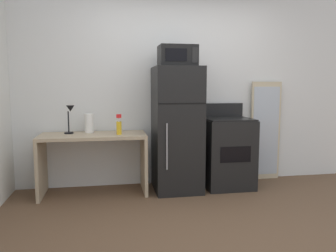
{
  "coord_description": "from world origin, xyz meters",
  "views": [
    {
      "loc": [
        -0.93,
        -2.82,
        1.34
      ],
      "look_at": [
        -0.23,
        1.1,
        0.86
      ],
      "focal_mm": 35.59,
      "sensor_mm": 36.0,
      "label": 1
    }
  ],
  "objects_px": {
    "oven_range": "(227,152)",
    "refrigerator": "(177,129)",
    "desk": "(94,151)",
    "spray_bottle": "(119,126)",
    "paper_towel_roll": "(89,123)",
    "leaning_mirror": "(265,131)",
    "desk_lamp": "(70,114)",
    "microwave": "(177,56)"
  },
  "relations": [
    {
      "from": "paper_towel_roll",
      "to": "oven_range",
      "type": "height_order",
      "value": "oven_range"
    },
    {
      "from": "leaning_mirror",
      "to": "microwave",
      "type": "bearing_deg",
      "value": -167.56
    },
    {
      "from": "leaning_mirror",
      "to": "desk",
      "type": "bearing_deg",
      "value": -174.11
    },
    {
      "from": "desk_lamp",
      "to": "leaning_mirror",
      "type": "relative_size",
      "value": 0.25
    },
    {
      "from": "desk_lamp",
      "to": "paper_towel_roll",
      "type": "xyz_separation_m",
      "value": [
        0.22,
        0.06,
        -0.12
      ]
    },
    {
      "from": "desk",
      "to": "desk_lamp",
      "type": "bearing_deg",
      "value": 163.7
    },
    {
      "from": "desk_lamp",
      "to": "oven_range",
      "type": "height_order",
      "value": "desk_lamp"
    },
    {
      "from": "paper_towel_roll",
      "to": "spray_bottle",
      "type": "bearing_deg",
      "value": -32.07
    },
    {
      "from": "desk_lamp",
      "to": "spray_bottle",
      "type": "xyz_separation_m",
      "value": [
        0.59,
        -0.17,
        -0.14
      ]
    },
    {
      "from": "spray_bottle",
      "to": "leaning_mirror",
      "type": "distance_m",
      "value": 2.12
    },
    {
      "from": "desk",
      "to": "leaning_mirror",
      "type": "height_order",
      "value": "leaning_mirror"
    },
    {
      "from": "desk",
      "to": "paper_towel_roll",
      "type": "distance_m",
      "value": 0.37
    },
    {
      "from": "desk",
      "to": "leaning_mirror",
      "type": "distance_m",
      "value": 2.42
    },
    {
      "from": "desk",
      "to": "paper_towel_roll",
      "type": "height_order",
      "value": "paper_towel_roll"
    },
    {
      "from": "desk",
      "to": "paper_towel_roll",
      "type": "bearing_deg",
      "value": 110.65
    },
    {
      "from": "desk_lamp",
      "to": "refrigerator",
      "type": "xyz_separation_m",
      "value": [
        1.33,
        -0.11,
        -0.2
      ]
    },
    {
      "from": "microwave",
      "to": "oven_range",
      "type": "relative_size",
      "value": 0.42
    },
    {
      "from": "paper_towel_roll",
      "to": "oven_range",
      "type": "bearing_deg",
      "value": -4.77
    },
    {
      "from": "desk_lamp",
      "to": "spray_bottle",
      "type": "distance_m",
      "value": 0.63
    },
    {
      "from": "desk",
      "to": "oven_range",
      "type": "xyz_separation_m",
      "value": [
        1.74,
        -0.01,
        -0.07
      ]
    },
    {
      "from": "desk",
      "to": "spray_bottle",
      "type": "distance_m",
      "value": 0.45
    },
    {
      "from": "spray_bottle",
      "to": "oven_range",
      "type": "relative_size",
      "value": 0.23
    },
    {
      "from": "paper_towel_roll",
      "to": "leaning_mirror",
      "type": "distance_m",
      "value": 2.46
    },
    {
      "from": "oven_range",
      "to": "refrigerator",
      "type": "bearing_deg",
      "value": -178.19
    },
    {
      "from": "desk_lamp",
      "to": "paper_towel_roll",
      "type": "height_order",
      "value": "desk_lamp"
    },
    {
      "from": "spray_bottle",
      "to": "oven_range",
      "type": "xyz_separation_m",
      "value": [
        1.42,
        0.08,
        -0.38
      ]
    },
    {
      "from": "desk",
      "to": "refrigerator",
      "type": "height_order",
      "value": "refrigerator"
    },
    {
      "from": "microwave",
      "to": "leaning_mirror",
      "type": "relative_size",
      "value": 0.33
    },
    {
      "from": "paper_towel_roll",
      "to": "microwave",
      "type": "height_order",
      "value": "microwave"
    },
    {
      "from": "desk",
      "to": "oven_range",
      "type": "height_order",
      "value": "oven_range"
    },
    {
      "from": "desk_lamp",
      "to": "leaning_mirror",
      "type": "height_order",
      "value": "leaning_mirror"
    },
    {
      "from": "leaning_mirror",
      "to": "paper_towel_roll",
      "type": "bearing_deg",
      "value": -177.53
    },
    {
      "from": "desk_lamp",
      "to": "microwave",
      "type": "xyz_separation_m",
      "value": [
        1.33,
        -0.13,
        0.72
      ]
    },
    {
      "from": "desk_lamp",
      "to": "oven_range",
      "type": "distance_m",
      "value": 2.08
    },
    {
      "from": "microwave",
      "to": "oven_range",
      "type": "bearing_deg",
      "value": 3.57
    },
    {
      "from": "spray_bottle",
      "to": "microwave",
      "type": "bearing_deg",
      "value": 3.01
    },
    {
      "from": "desk",
      "to": "microwave",
      "type": "xyz_separation_m",
      "value": [
        1.05,
        -0.05,
        1.17
      ]
    },
    {
      "from": "spray_bottle",
      "to": "paper_towel_roll",
      "type": "bearing_deg",
      "value": 147.93
    },
    {
      "from": "paper_towel_roll",
      "to": "leaning_mirror",
      "type": "height_order",
      "value": "leaning_mirror"
    },
    {
      "from": "microwave",
      "to": "paper_towel_roll",
      "type": "bearing_deg",
      "value": 170.1
    },
    {
      "from": "refrigerator",
      "to": "microwave",
      "type": "xyz_separation_m",
      "value": [
        0.0,
        -0.02,
        0.92
      ]
    },
    {
      "from": "desk_lamp",
      "to": "leaning_mirror",
      "type": "bearing_deg",
      "value": 3.56
    }
  ]
}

